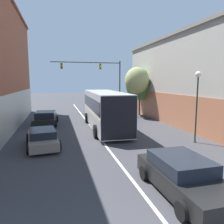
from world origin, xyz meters
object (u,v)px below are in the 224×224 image
at_px(street_lamp, 197,95).
at_px(street_tree_near, 137,81).
at_px(hatchback_foreground, 183,176).
at_px(bus, 105,108).
at_px(street_tree_far, 140,84).
at_px(parked_car_left_near, 42,138).
at_px(traffic_signal_gantry, 100,74).
at_px(parked_car_left_mid, 46,118).

bearing_deg(street_lamp, street_tree_near, 90.44).
bearing_deg(hatchback_foreground, bus, 1.25).
bearing_deg(street_tree_far, street_lamp, -93.90).
xyz_separation_m(bus, street_tree_far, (5.87, 6.72, 1.97)).
bearing_deg(street_tree_near, parked_car_left_near, -136.05).
bearing_deg(hatchback_foreground, street_tree_far, -17.23).
height_order(hatchback_foreground, traffic_signal_gantry, traffic_signal_gantry).
xyz_separation_m(bus, traffic_signal_gantry, (1.94, 11.66, 3.30)).
distance_m(parked_car_left_near, parked_car_left_mid, 7.41).
bearing_deg(traffic_signal_gantry, bus, -99.46).
distance_m(parked_car_left_mid, street_tree_far, 12.08).
relative_size(street_lamp, street_tree_near, 0.83).
bearing_deg(street_lamp, parked_car_left_mid, 138.86).
bearing_deg(parked_car_left_mid, hatchback_foreground, -156.14).
bearing_deg(parked_car_left_near, street_tree_near, -52.91).
bearing_deg(hatchback_foreground, street_lamp, -38.97).
height_order(parked_car_left_mid, street_tree_near, street_tree_near).
distance_m(parked_car_left_near, street_lamp, 10.52).
height_order(parked_car_left_near, street_lamp, street_lamp).
relative_size(bus, street_tree_far, 1.75).
height_order(hatchback_foreground, parked_car_left_mid, hatchback_foreground).
bearing_deg(street_tree_far, street_tree_near, -122.34).
height_order(parked_car_left_near, traffic_signal_gantry, traffic_signal_gantry).
height_order(bus, street_lamp, street_lamp).
xyz_separation_m(parked_car_left_near, traffic_signal_gantry, (7.01, 16.07, 4.56)).
bearing_deg(street_tree_far, traffic_signal_gantry, 128.47).
relative_size(hatchback_foreground, traffic_signal_gantry, 0.48).
bearing_deg(street_lamp, street_tree_far, 86.10).
relative_size(bus, street_tree_near, 1.74).
distance_m(hatchback_foreground, traffic_signal_gantry, 23.88).
bearing_deg(parked_car_left_mid, bus, -117.01).
distance_m(bus, parked_car_left_near, 6.83).
xyz_separation_m(traffic_signal_gantry, street_tree_near, (2.98, -6.44, -0.89)).
bearing_deg(street_tree_far, parked_car_left_near, -134.51).
bearing_deg(street_tree_near, traffic_signal_gantry, 114.85).
relative_size(bus, traffic_signal_gantry, 1.05).
bearing_deg(street_lamp, hatchback_foreground, -128.23).
height_order(street_lamp, street_tree_near, street_tree_near).
height_order(hatchback_foreground, street_lamp, street_lamp).
distance_m(parked_car_left_near, street_tree_far, 15.93).
xyz_separation_m(parked_car_left_mid, street_tree_far, (11.05, 3.71, 3.17)).
xyz_separation_m(bus, parked_car_left_near, (-5.06, -4.41, -1.26)).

